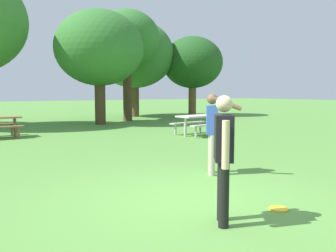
{
  "coord_description": "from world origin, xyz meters",
  "views": [
    {
      "loc": [
        -3.19,
        -4.39,
        1.69
      ],
      "look_at": [
        0.59,
        1.67,
        1.0
      ],
      "focal_mm": 38.5,
      "sensor_mm": 36.0,
      "label": 1
    }
  ],
  "objects_px": {
    "person_catcher": "(213,127)",
    "tree_back_left": "(134,54)",
    "tree_far_right": "(99,48)",
    "person_thrower": "(224,151)",
    "frisbee": "(279,209)",
    "tree_slender_mid": "(127,39)",
    "picnic_table_near": "(198,121)",
    "tree_back_right": "(193,63)"
  },
  "relations": [
    {
      "from": "person_thrower",
      "to": "tree_far_right",
      "type": "relative_size",
      "value": 0.29
    },
    {
      "from": "person_catcher",
      "to": "tree_back_right",
      "type": "height_order",
      "value": "tree_back_right"
    },
    {
      "from": "tree_back_left",
      "to": "frisbee",
      "type": "bearing_deg",
      "value": -110.68
    },
    {
      "from": "person_catcher",
      "to": "picnic_table_near",
      "type": "height_order",
      "value": "person_catcher"
    },
    {
      "from": "tree_back_right",
      "to": "frisbee",
      "type": "bearing_deg",
      "value": -122.25
    },
    {
      "from": "frisbee",
      "to": "tree_slender_mid",
      "type": "xyz_separation_m",
      "value": [
        4.98,
        15.36,
        4.62
      ]
    },
    {
      "from": "tree_far_right",
      "to": "tree_slender_mid",
      "type": "bearing_deg",
      "value": 32.32
    },
    {
      "from": "person_catcher",
      "to": "tree_far_right",
      "type": "height_order",
      "value": "tree_far_right"
    },
    {
      "from": "person_catcher",
      "to": "tree_slender_mid",
      "type": "bearing_deg",
      "value": 71.53
    },
    {
      "from": "tree_back_right",
      "to": "tree_far_right",
      "type": "bearing_deg",
      "value": -159.72
    },
    {
      "from": "tree_back_left",
      "to": "tree_back_right",
      "type": "xyz_separation_m",
      "value": [
        3.79,
        -1.3,
        -0.47
      ]
    },
    {
      "from": "frisbee",
      "to": "picnic_table_near",
      "type": "height_order",
      "value": "picnic_table_near"
    },
    {
      "from": "person_catcher",
      "to": "person_thrower",
      "type": "bearing_deg",
      "value": -126.14
    },
    {
      "from": "tree_slender_mid",
      "to": "tree_far_right",
      "type": "bearing_deg",
      "value": -147.68
    },
    {
      "from": "frisbee",
      "to": "tree_slender_mid",
      "type": "relative_size",
      "value": 0.04
    },
    {
      "from": "person_thrower",
      "to": "tree_far_right",
      "type": "height_order",
      "value": "tree_far_right"
    },
    {
      "from": "person_catcher",
      "to": "frisbee",
      "type": "distance_m",
      "value": 2.53
    },
    {
      "from": "person_catcher",
      "to": "tree_far_right",
      "type": "distance_m",
      "value": 12.24
    },
    {
      "from": "person_thrower",
      "to": "frisbee",
      "type": "bearing_deg",
      "value": -0.75
    },
    {
      "from": "picnic_table_near",
      "to": "tree_back_left",
      "type": "xyz_separation_m",
      "value": [
        2.56,
        10.49,
        3.54
      ]
    },
    {
      "from": "person_thrower",
      "to": "tree_back_left",
      "type": "bearing_deg",
      "value": 66.51
    },
    {
      "from": "person_thrower",
      "to": "person_catcher",
      "type": "relative_size",
      "value": 1.0
    },
    {
      "from": "person_catcher",
      "to": "tree_back_right",
      "type": "relative_size",
      "value": 0.3
    },
    {
      "from": "person_thrower",
      "to": "picnic_table_near",
      "type": "distance_m",
      "value": 9.34
    },
    {
      "from": "tree_back_right",
      "to": "person_catcher",
      "type": "bearing_deg",
      "value": -124.49
    },
    {
      "from": "frisbee",
      "to": "tree_back_right",
      "type": "height_order",
      "value": "tree_back_right"
    },
    {
      "from": "person_thrower",
      "to": "picnic_table_near",
      "type": "height_order",
      "value": "person_thrower"
    },
    {
      "from": "tree_far_right",
      "to": "tree_back_left",
      "type": "bearing_deg",
      "value": 45.86
    },
    {
      "from": "tree_far_right",
      "to": "tree_slender_mid",
      "type": "height_order",
      "value": "tree_slender_mid"
    },
    {
      "from": "person_thrower",
      "to": "tree_slender_mid",
      "type": "xyz_separation_m",
      "value": [
        6.02,
        15.34,
        3.7
      ]
    },
    {
      "from": "frisbee",
      "to": "tree_slender_mid",
      "type": "height_order",
      "value": "tree_slender_mid"
    },
    {
      "from": "tree_back_right",
      "to": "tree_back_left",
      "type": "bearing_deg",
      "value": 161.09
    },
    {
      "from": "tree_slender_mid",
      "to": "tree_back_left",
      "type": "height_order",
      "value": "tree_back_left"
    },
    {
      "from": "person_catcher",
      "to": "tree_back_left",
      "type": "relative_size",
      "value": 0.26
    },
    {
      "from": "picnic_table_near",
      "to": "tree_back_left",
      "type": "relative_size",
      "value": 0.29
    },
    {
      "from": "picnic_table_near",
      "to": "frisbee",
      "type": "bearing_deg",
      "value": -119.23
    },
    {
      "from": "tree_slender_mid",
      "to": "tree_back_right",
      "type": "height_order",
      "value": "tree_slender_mid"
    },
    {
      "from": "tree_back_left",
      "to": "person_catcher",
      "type": "bearing_deg",
      "value": -111.45
    },
    {
      "from": "tree_back_left",
      "to": "tree_slender_mid",
      "type": "bearing_deg",
      "value": -123.71
    },
    {
      "from": "person_catcher",
      "to": "tree_far_right",
      "type": "bearing_deg",
      "value": 79.5
    },
    {
      "from": "person_thrower",
      "to": "tree_back_left",
      "type": "xyz_separation_m",
      "value": [
        7.89,
        18.15,
        3.16
      ]
    },
    {
      "from": "frisbee",
      "to": "picnic_table_near",
      "type": "relative_size",
      "value": 0.15
    }
  ]
}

